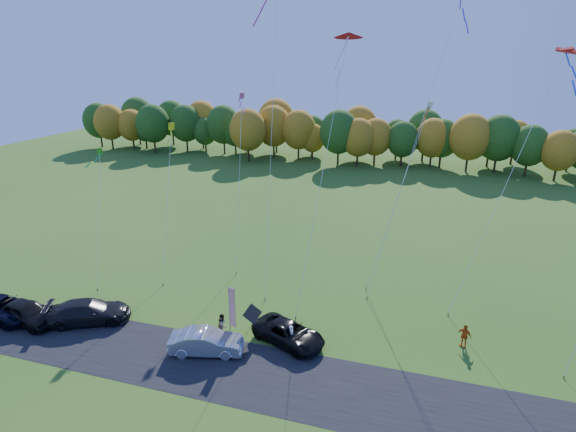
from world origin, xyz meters
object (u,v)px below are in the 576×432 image
(black_suv, at_px, (289,333))
(feather_flag, at_px, (231,307))
(silver_sedan, at_px, (206,342))
(person_east, at_px, (464,336))

(black_suv, relative_size, feather_flag, 1.31)
(silver_sedan, bearing_deg, feather_flag, -39.55)
(black_suv, height_order, feather_flag, feather_flag)
(person_east, distance_m, feather_flag, 15.99)
(person_east, relative_size, feather_flag, 0.42)
(silver_sedan, distance_m, person_east, 17.43)
(black_suv, height_order, person_east, person_east)
(black_suv, distance_m, feather_flag, 4.34)
(black_suv, distance_m, person_east, 11.94)
(silver_sedan, distance_m, feather_flag, 2.84)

